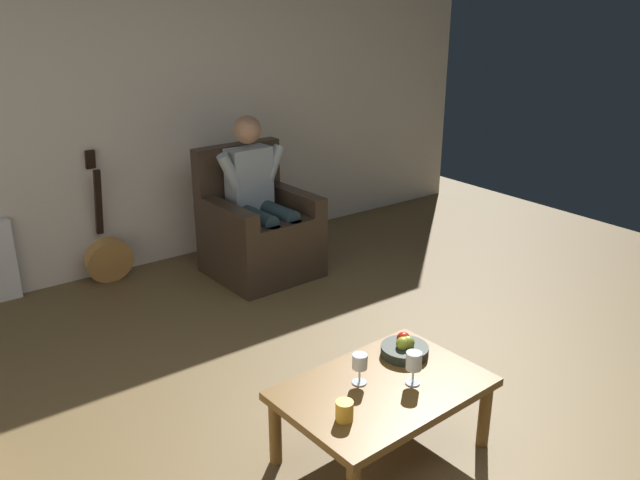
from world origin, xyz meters
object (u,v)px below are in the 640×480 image
at_px(coffee_table, 383,395).
at_px(guitar, 108,255).
at_px(wine_glass_far, 414,363).
at_px(wine_glass_near, 360,364).
at_px(armchair, 258,232).
at_px(person_seated, 259,193).
at_px(fruit_bowl, 405,348).
at_px(candle_jar, 344,411).

distance_m(coffee_table, guitar, 2.81).
height_order(guitar, wine_glass_far, guitar).
relative_size(coffee_table, wine_glass_near, 6.57).
xyz_separation_m(armchair, wine_glass_near, (0.77, 2.17, 0.15)).
bearing_deg(wine_glass_far, armchair, -103.87).
xyz_separation_m(wine_glass_near, wine_glass_far, (-0.20, 0.15, 0.01)).
bearing_deg(armchair, wine_glass_near, 67.88).
height_order(coffee_table, wine_glass_far, wine_glass_far).
distance_m(person_seated, wine_glass_near, 2.28).
bearing_deg(person_seated, fruit_bowl, 75.86).
relative_size(armchair, candle_jar, 11.22).
bearing_deg(guitar, wine_glass_far, 99.00).
relative_size(coffee_table, guitar, 0.98).
bearing_deg(wine_glass_far, fruit_bowl, -125.03).
distance_m(person_seated, fruit_bowl, 2.13).
xyz_separation_m(wine_glass_far, fruit_bowl, (-0.15, -0.21, -0.07)).
height_order(armchair, coffee_table, armchair).
distance_m(person_seated, coffee_table, 2.35).
bearing_deg(coffee_table, wine_glass_near, -46.71).
relative_size(person_seated, candle_jar, 13.94).
relative_size(wine_glass_near, fruit_bowl, 0.63).
distance_m(wine_glass_near, fruit_bowl, 0.36).
xyz_separation_m(person_seated, candle_jar, (1.01, 2.32, -0.24)).
bearing_deg(armchair, fruit_bowl, 76.07).
relative_size(armchair, person_seated, 0.81).
xyz_separation_m(person_seated, wine_glass_near, (0.77, 2.14, -0.18)).
bearing_deg(armchair, guitar, -30.00).
xyz_separation_m(armchair, guitar, (1.02, -0.53, -0.12)).
distance_m(armchair, wine_glass_far, 2.40).
bearing_deg(armchair, wine_glass_far, 73.58).
bearing_deg(person_seated, candle_jar, 63.99).
distance_m(guitar, candle_jar, 2.89).
bearing_deg(armchair, person_seated, 90.00).
height_order(coffee_table, wine_glass_near, wine_glass_near).
distance_m(armchair, guitar, 1.16).
relative_size(person_seated, guitar, 1.22).
bearing_deg(guitar, fruit_bowl, 102.81).
bearing_deg(wine_glass_far, wine_glass_near, -37.39).
xyz_separation_m(fruit_bowl, candle_jar, (0.58, 0.24, 0.01)).
height_order(person_seated, wine_glass_far, person_seated).
xyz_separation_m(person_seated, wine_glass_far, (0.57, 2.29, -0.17)).
bearing_deg(armchair, coffee_table, 70.33).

